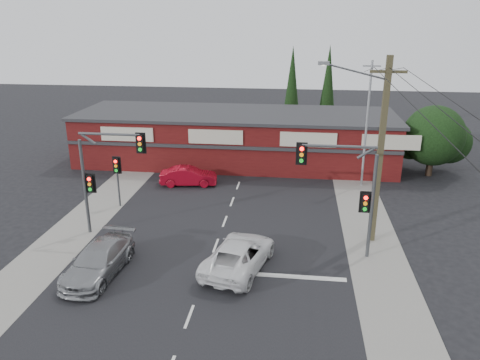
# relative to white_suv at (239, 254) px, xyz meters

# --- Properties ---
(ground) EXTENTS (120.00, 120.00, 0.00)m
(ground) POSITION_rel_white_suv_xyz_m (-1.55, 0.97, -0.74)
(ground) COLOR black
(ground) RESTS_ON ground
(road_strip) EXTENTS (14.00, 70.00, 0.01)m
(road_strip) POSITION_rel_white_suv_xyz_m (-1.55, 5.97, -0.73)
(road_strip) COLOR black
(road_strip) RESTS_ON ground
(verge_left) EXTENTS (3.00, 70.00, 0.02)m
(verge_left) POSITION_rel_white_suv_xyz_m (-10.05, 5.97, -0.73)
(verge_left) COLOR gray
(verge_left) RESTS_ON ground
(verge_right) EXTENTS (3.00, 70.00, 0.02)m
(verge_right) POSITION_rel_white_suv_xyz_m (6.95, 5.97, -0.73)
(verge_right) COLOR gray
(verge_right) RESTS_ON ground
(stop_line) EXTENTS (6.50, 0.35, 0.01)m
(stop_line) POSITION_rel_white_suv_xyz_m (1.95, -0.53, -0.72)
(stop_line) COLOR silver
(stop_line) RESTS_ON ground
(white_suv) EXTENTS (3.66, 5.76, 1.48)m
(white_suv) POSITION_rel_white_suv_xyz_m (0.00, 0.00, 0.00)
(white_suv) COLOR white
(white_suv) RESTS_ON ground
(silver_suv) EXTENTS (2.43, 5.20, 1.47)m
(silver_suv) POSITION_rel_white_suv_xyz_m (-6.60, -1.44, -0.01)
(silver_suv) COLOR gray
(silver_suv) RESTS_ON ground
(red_sedan) EXTENTS (4.29, 1.98, 1.36)m
(red_sedan) POSITION_rel_white_suv_xyz_m (-5.20, 11.52, -0.06)
(red_sedan) COLOR maroon
(red_sedan) RESTS_ON ground
(lane_dashes) EXTENTS (0.12, 36.83, 0.01)m
(lane_dashes) POSITION_rel_white_suv_xyz_m (-1.55, 0.58, -0.72)
(lane_dashes) COLOR silver
(lane_dashes) RESTS_ON ground
(shop_building) EXTENTS (27.30, 8.40, 4.22)m
(shop_building) POSITION_rel_white_suv_xyz_m (-2.55, 17.95, 1.39)
(shop_building) COLOR #490E0F
(shop_building) RESTS_ON ground
(tree_cluster) EXTENTS (5.90, 5.10, 5.50)m
(tree_cluster) POSITION_rel_white_suv_xyz_m (13.14, 16.41, 2.16)
(tree_cluster) COLOR #2D2116
(tree_cluster) RESTS_ON ground
(conifer_near) EXTENTS (1.80, 1.80, 9.25)m
(conifer_near) POSITION_rel_white_suv_xyz_m (1.95, 24.97, 4.74)
(conifer_near) COLOR #2D2116
(conifer_near) RESTS_ON ground
(conifer_far) EXTENTS (1.80, 1.80, 9.25)m
(conifer_far) POSITION_rel_white_suv_xyz_m (5.45, 26.97, 4.74)
(conifer_far) COLOR #2D2116
(conifer_far) RESTS_ON ground
(traffic_mast_left) EXTENTS (3.77, 0.27, 5.97)m
(traffic_mast_left) POSITION_rel_white_suv_xyz_m (-7.98, 2.97, 3.19)
(traffic_mast_left) COLOR #47494C
(traffic_mast_left) RESTS_ON ground
(traffic_mast_right) EXTENTS (3.96, 0.27, 5.97)m
(traffic_mast_right) POSITION_rel_white_suv_xyz_m (5.31, 1.97, 3.21)
(traffic_mast_right) COLOR #47494C
(traffic_mast_right) RESTS_ON ground
(pedestal_signal) EXTENTS (0.55, 0.27, 3.38)m
(pedestal_signal) POSITION_rel_white_suv_xyz_m (-8.75, 6.97, 1.67)
(pedestal_signal) COLOR #47494C
(pedestal_signal) RESTS_ON ground
(utility_pole) EXTENTS (4.38, 0.59, 10.00)m
(utility_pole) POSITION_rel_white_suv_xyz_m (6.81, 3.95, 4.66)
(utility_pole) COLOR #4A432A
(utility_pole) RESTS_ON ground
(steel_pole) EXTENTS (1.20, 0.16, 9.00)m
(steel_pole) POSITION_rel_white_suv_xyz_m (7.45, 12.97, 3.96)
(steel_pole) COLOR gray
(steel_pole) RESTS_ON ground
(power_lines) EXTENTS (2.01, 29.00, 1.22)m
(power_lines) POSITION_rel_white_suv_xyz_m (6.92, -1.50, 8.30)
(power_lines) COLOR black
(power_lines) RESTS_ON ground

